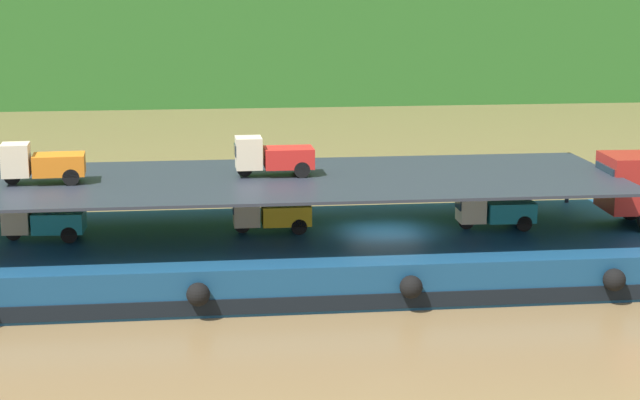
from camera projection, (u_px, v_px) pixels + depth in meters
The scene contains 8 objects.
ground_plane at pixel (385, 272), 36.96m from camera, with size 400.00×400.00×0.00m, color brown.
cargo_barge at pixel (385, 252), 36.77m from camera, with size 33.03×9.29×1.50m.
cargo_rack at pixel (278, 180), 35.79m from camera, with size 23.83×7.90×2.00m.
mini_truck_lower_stern at pixel (42, 220), 35.39m from camera, with size 2.78×1.26×1.38m.
mini_truck_lower_aft at pixel (270, 213), 36.45m from camera, with size 2.76×1.23×1.38m.
mini_truck_lower_mid at pixel (494, 209), 36.95m from camera, with size 2.75×1.22×1.38m.
mini_truck_upper_stern at pixel (42, 163), 34.78m from camera, with size 2.80×1.30×1.38m.
mini_truck_upper_mid at pixel (273, 156), 36.13m from camera, with size 2.76×1.23×1.38m.
Camera 1 is at (-6.46, -35.04, 10.39)m, focal length 58.25 mm.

